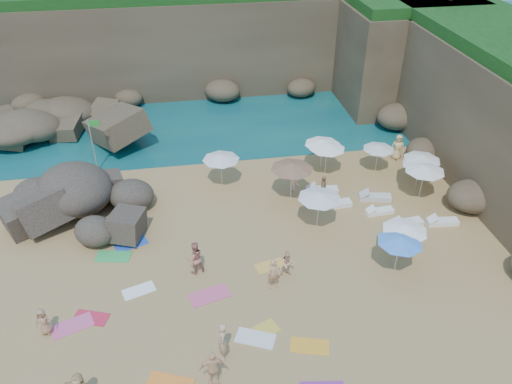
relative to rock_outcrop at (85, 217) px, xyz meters
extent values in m
plane|color=tan|center=(7.97, -4.97, 0.00)|extent=(120.00, 120.00, 0.00)
plane|color=#0C4751|center=(7.97, 25.03, 0.00)|extent=(120.00, 120.00, 0.00)
cube|color=brown|center=(9.97, 20.03, 4.00)|extent=(44.00, 8.00, 8.00)
cube|color=brown|center=(26.97, 3.03, 4.00)|extent=(8.00, 30.00, 8.00)
cube|color=brown|center=(24.97, 15.03, 4.00)|extent=(10.00, 12.00, 8.00)
cylinder|color=white|center=(-8.53, 25.03, 3.00)|extent=(0.10, 0.10, 6.00)
cylinder|color=white|center=(-7.03, 25.03, 3.00)|extent=(0.10, 0.10, 6.00)
cylinder|color=silver|center=(0.28, 5.30, 1.92)|extent=(0.08, 0.08, 3.85)
cube|color=green|center=(0.65, 5.30, 3.53)|extent=(0.67, 0.07, 0.43)
cylinder|color=silver|center=(8.43, 2.20, 1.06)|extent=(0.06, 0.06, 2.11)
cone|color=silver|center=(8.43, 2.20, 2.06)|extent=(2.37, 2.37, 0.36)
cylinder|color=silver|center=(15.27, 3.02, 1.07)|extent=(0.06, 0.06, 2.14)
cone|color=white|center=(15.27, 3.02, 2.09)|extent=(2.40, 2.40, 0.36)
cylinder|color=silver|center=(18.90, 2.19, 0.93)|extent=(0.05, 0.05, 1.87)
cone|color=silver|center=(18.90, 2.19, 1.82)|extent=(2.10, 2.10, 0.32)
cylinder|color=silver|center=(20.93, 0.08, 1.05)|extent=(0.06, 0.06, 2.10)
cone|color=silver|center=(20.93, 0.08, 2.05)|extent=(2.35, 2.35, 0.36)
cylinder|color=silver|center=(20.61, -0.40, 0.99)|extent=(0.06, 0.06, 1.99)
cone|color=white|center=(20.61, -0.40, 1.94)|extent=(2.23, 2.23, 0.34)
cylinder|color=silver|center=(15.44, 2.45, 1.06)|extent=(0.06, 0.06, 2.12)
cone|color=white|center=(15.44, 2.45, 2.07)|extent=(2.38, 2.38, 0.36)
cylinder|color=silver|center=(12.50, 0.00, 1.18)|extent=(0.07, 0.07, 2.36)
cone|color=red|center=(12.50, 0.00, 2.30)|extent=(2.64, 2.64, 0.40)
cylinder|color=silver|center=(20.46, -1.29, 1.09)|extent=(0.06, 0.06, 2.17)
cone|color=white|center=(20.46, -1.29, 2.12)|extent=(2.44, 2.44, 0.37)
cylinder|color=silver|center=(16.94, -6.50, 1.04)|extent=(0.06, 0.06, 2.08)
cone|color=white|center=(16.94, -6.50, 2.03)|extent=(2.34, 2.34, 0.36)
cylinder|color=silver|center=(16.33, -7.33, 1.03)|extent=(0.06, 0.06, 2.06)
cone|color=#4385E4|center=(16.33, -7.33, 2.01)|extent=(2.31, 2.31, 0.35)
cylinder|color=silver|center=(13.36, -3.08, 1.09)|extent=(0.06, 0.06, 2.18)
cone|color=silver|center=(13.36, -3.08, 2.13)|extent=(2.45, 2.45, 0.37)
cube|color=white|center=(14.59, 0.22, 0.15)|extent=(2.06, 0.89, 0.31)
cube|color=silver|center=(17.64, -1.08, 0.15)|extent=(2.04, 1.06, 0.30)
cube|color=white|center=(17.39, -2.51, 0.13)|extent=(1.69, 0.66, 0.26)
cube|color=white|center=(15.01, -1.37, 0.15)|extent=(1.95, 0.73, 0.30)
cube|color=white|center=(20.60, -4.11, 0.14)|extent=(1.85, 0.78, 0.28)
cube|color=white|center=(18.49, -3.93, 0.15)|extent=(1.95, 0.88, 0.29)
cube|color=#D75383|center=(0.39, -8.44, 0.02)|extent=(2.02, 1.49, 0.03)
cube|color=orange|center=(4.68, -12.24, 0.02)|extent=(2.09, 1.58, 0.03)
cube|color=gold|center=(8.80, -10.21, 0.01)|extent=(1.88, 1.44, 0.03)
cube|color=white|center=(3.32, -6.67, 0.01)|extent=(1.73, 1.23, 0.03)
cube|color=red|center=(1.18, -8.09, 0.01)|extent=(1.79, 1.30, 0.03)
cube|color=blue|center=(2.80, -2.98, 0.02)|extent=(1.97, 1.46, 0.03)
cube|color=#D45277|center=(6.73, -7.58, 0.02)|extent=(2.14, 1.46, 0.03)
cube|color=orange|center=(10.77, -11.33, 0.01)|extent=(1.85, 1.28, 0.03)
cube|color=green|center=(1.91, -3.88, 0.02)|extent=(1.98, 1.27, 0.03)
cube|color=gold|center=(10.05, -5.98, 0.01)|extent=(1.69, 1.12, 0.03)
cube|color=silver|center=(8.50, -10.52, 0.02)|extent=(1.95, 1.52, 0.03)
imported|color=#BA705D|center=(6.19, -5.77, 0.93)|extent=(1.06, 0.93, 1.86)
imported|color=#E8A984|center=(12.82, 0.67, 0.72)|extent=(0.89, 0.97, 1.44)
imported|color=#9E784F|center=(14.41, -0.51, 0.83)|extent=(0.70, 1.05, 1.65)
imported|color=#E3BA77|center=(20.90, 3.44, 0.94)|extent=(1.03, 0.77, 1.89)
imported|color=#AB6D55|center=(-0.33, 2.36, 0.87)|extent=(1.66, 1.08, 1.74)
imported|color=tan|center=(6.98, -11.24, 0.97)|extent=(0.49, 0.72, 1.94)
imported|color=#F7C08C|center=(6.46, -12.48, 0.22)|extent=(1.15, 1.88, 0.45)
imported|color=#A97754|center=(-0.66, -8.66, 0.19)|extent=(0.89, 1.50, 0.38)
imported|color=tan|center=(9.91, -7.51, 0.20)|extent=(0.72, 1.73, 0.40)
imported|color=#EBAC85|center=(10.77, -6.80, 0.27)|extent=(0.73, 1.46, 0.55)
camera|label=1|loc=(6.09, -25.02, 17.76)|focal=35.00mm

